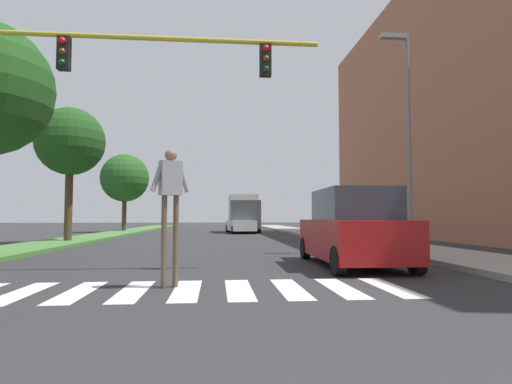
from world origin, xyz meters
TOP-DOWN VIEW (x-y plane):
  - ground_plane at (0.00, 30.00)m, footprint 140.00×140.00m
  - crosswalk at (0.00, 8.05)m, footprint 7.65×2.20m
  - median_strip at (-6.67, 28.00)m, footprint 2.56×64.00m
  - tree_far at (-6.55, 21.65)m, footprint 3.26×3.26m
  - tree_distant at (-7.10, 36.62)m, footprint 3.96×3.96m
  - sidewalk_right at (7.60, 28.00)m, footprint 3.00×64.00m
  - traffic_light_gantry at (-3.13, 10.75)m, footprint 8.77×0.30m
  - street_lamp_right at (7.00, 14.54)m, footprint 1.02×0.24m
  - pedestrian_performer at (-0.33, 8.37)m, footprint 0.71×0.39m
  - suv_crossing at (4.01, 11.34)m, footprint 2.04×4.64m
  - sedan_midblock at (2.39, 33.96)m, footprint 2.25×4.67m
  - sedan_distant at (3.08, 47.04)m, footprint 2.03×4.60m
  - truck_box_delivery at (2.74, 35.93)m, footprint 2.40×6.20m

SIDE VIEW (x-z plane):
  - ground_plane at x=0.00m, z-range 0.00..0.00m
  - crosswalk at x=0.00m, z-range 0.00..0.01m
  - median_strip at x=-6.67m, z-range 0.00..0.15m
  - sidewalk_right at x=7.60m, z-range 0.00..0.15m
  - sedan_distant at x=3.08m, z-range -0.05..1.58m
  - sedan_midblock at x=2.39m, z-range -0.05..1.59m
  - suv_crossing at x=4.01m, z-range -0.05..1.92m
  - truck_box_delivery at x=2.74m, z-range 0.08..3.18m
  - pedestrian_performer at x=-0.33m, z-range 0.42..2.91m
  - traffic_light_gantry at x=-3.13m, z-range 1.36..7.36m
  - tree_distant at x=-7.10m, z-range 1.32..7.66m
  - street_lamp_right at x=7.00m, z-range 0.84..8.34m
  - tree_far at x=-6.55m, z-range 1.68..8.07m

